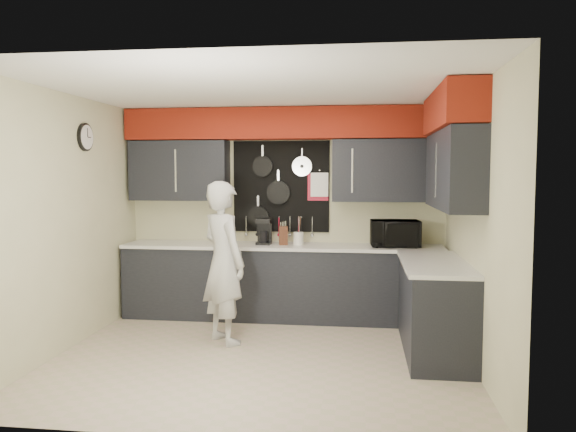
# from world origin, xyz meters

# --- Properties ---
(ground) EXTENTS (4.00, 4.00, 0.00)m
(ground) POSITION_xyz_m (0.00, 0.00, 0.00)
(ground) COLOR #C1AA96
(ground) RESTS_ON ground
(back_wall_assembly) EXTENTS (4.00, 0.36, 2.60)m
(back_wall_assembly) POSITION_xyz_m (0.01, 1.60, 2.01)
(back_wall_assembly) COLOR beige
(back_wall_assembly) RESTS_ON ground
(right_wall_assembly) EXTENTS (0.36, 3.50, 2.60)m
(right_wall_assembly) POSITION_xyz_m (1.85, 0.26, 1.94)
(right_wall_assembly) COLOR beige
(right_wall_assembly) RESTS_ON ground
(left_wall_assembly) EXTENTS (0.05, 3.50, 2.60)m
(left_wall_assembly) POSITION_xyz_m (-1.99, 0.02, 1.33)
(left_wall_assembly) COLOR beige
(left_wall_assembly) RESTS_ON ground
(base_cabinets) EXTENTS (3.95, 2.20, 0.92)m
(base_cabinets) POSITION_xyz_m (0.49, 1.13, 0.46)
(base_cabinets) COLOR black
(base_cabinets) RESTS_ON ground
(microwave) EXTENTS (0.59, 0.42, 0.31)m
(microwave) POSITION_xyz_m (1.36, 1.44, 1.08)
(microwave) COLOR black
(microwave) RESTS_ON base_cabinets
(knife_block) EXTENTS (0.12, 0.12, 0.23)m
(knife_block) POSITION_xyz_m (0.02, 1.42, 1.03)
(knife_block) COLOR #3A1D12
(knife_block) RESTS_ON base_cabinets
(utensil_crock) EXTENTS (0.12, 0.12, 0.16)m
(utensil_crock) POSITION_xyz_m (0.20, 1.44, 1.00)
(utensil_crock) COLOR silver
(utensil_crock) RESTS_ON base_cabinets
(coffee_maker) EXTENTS (0.18, 0.22, 0.32)m
(coffee_maker) POSITION_xyz_m (-0.23, 1.47, 1.09)
(coffee_maker) COLOR black
(coffee_maker) RESTS_ON base_cabinets
(person) EXTENTS (0.74, 0.73, 1.71)m
(person) POSITION_xyz_m (-0.48, 0.40, 0.86)
(person) COLOR #B8B8B5
(person) RESTS_ON ground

